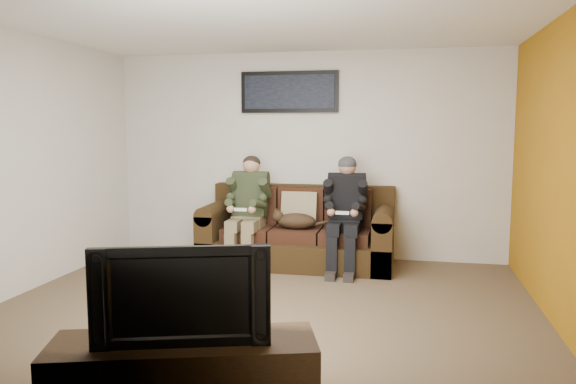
% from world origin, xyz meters
% --- Properties ---
extents(floor, '(5.00, 5.00, 0.00)m').
position_xyz_m(floor, '(0.00, 0.00, 0.00)').
color(floor, brown).
rests_on(floor, ground).
extents(ceiling, '(5.00, 5.00, 0.00)m').
position_xyz_m(ceiling, '(0.00, 0.00, 2.60)').
color(ceiling, silver).
rests_on(ceiling, ground).
extents(wall_back, '(5.00, 0.00, 5.00)m').
position_xyz_m(wall_back, '(0.00, 2.25, 1.30)').
color(wall_back, beige).
rests_on(wall_back, ground).
extents(wall_front, '(5.00, 0.00, 5.00)m').
position_xyz_m(wall_front, '(0.00, -2.25, 1.30)').
color(wall_front, beige).
rests_on(wall_front, ground).
extents(wall_left, '(0.00, 4.50, 4.50)m').
position_xyz_m(wall_left, '(-2.50, 0.00, 1.30)').
color(wall_left, beige).
rests_on(wall_left, ground).
extents(wall_right, '(0.00, 4.50, 4.50)m').
position_xyz_m(wall_right, '(2.50, 0.00, 1.30)').
color(wall_right, beige).
rests_on(wall_right, ground).
extents(accent_wall_right, '(0.00, 4.50, 4.50)m').
position_xyz_m(accent_wall_right, '(2.49, 0.00, 1.30)').
color(accent_wall_right, '#A06710').
rests_on(accent_wall_right, ground).
extents(sofa, '(2.28, 0.98, 0.93)m').
position_xyz_m(sofa, '(-0.02, 1.83, 0.35)').
color(sofa, '#2F1F0E').
rests_on(sofa, ground).
extents(throw_pillow, '(0.44, 0.21, 0.43)m').
position_xyz_m(throw_pillow, '(-0.02, 1.87, 0.66)').
color(throw_pillow, '#928560').
rests_on(throw_pillow, sofa).
extents(throw_blanket, '(0.47, 0.23, 0.08)m').
position_xyz_m(throw_blanket, '(-0.71, 2.12, 0.93)').
color(throw_blanket, '#C6AA91').
rests_on(throw_blanket, sofa).
extents(person_left, '(0.51, 0.87, 1.31)m').
position_xyz_m(person_left, '(-0.61, 1.64, 0.74)').
color(person_left, '#786A4B').
rests_on(person_left, sofa).
extents(person_right, '(0.51, 0.86, 1.32)m').
position_xyz_m(person_right, '(0.57, 1.64, 0.75)').
color(person_right, black).
rests_on(person_right, sofa).
extents(cat, '(0.66, 0.26, 0.24)m').
position_xyz_m(cat, '(-0.03, 1.65, 0.56)').
color(cat, '#412C19').
rests_on(cat, sofa).
extents(framed_poster, '(1.25, 0.05, 0.52)m').
position_xyz_m(framed_poster, '(-0.22, 2.22, 2.10)').
color(framed_poster, black).
rests_on(framed_poster, wall_back).
extents(tv_stand, '(1.57, 0.91, 0.47)m').
position_xyz_m(tv_stand, '(0.04, -1.95, 0.24)').
color(tv_stand, '#332111').
rests_on(tv_stand, ground).
extents(television, '(0.97, 0.41, 0.56)m').
position_xyz_m(television, '(0.04, -1.95, 0.75)').
color(television, black).
rests_on(television, tv_stand).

